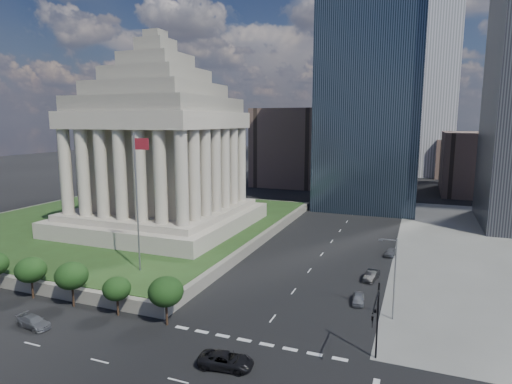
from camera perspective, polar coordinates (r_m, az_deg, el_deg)
The scene contains 16 objects.
ground at distance 128.94m, azimuth 13.90°, elevation -1.36°, with size 500.00×500.00×0.00m, color black.
plaza_terrace at distance 99.67m, azimuth -17.01°, elevation -4.11°, with size 66.00×70.00×1.80m, color #69635A.
plaza_lawn at distance 99.46m, azimuth -17.03°, elevation -3.58°, with size 64.00×68.00×0.10m, color #253D19.
war_memorial at distance 88.97m, azimuth -12.81°, elevation 7.83°, with size 34.00×34.00×39.00m, color #AAA18E, non-canonical shape.
flagpole at distance 63.19m, azimuth -15.50°, elevation -0.40°, with size 2.52×0.24×20.00m.
tree_row at distance 67.97m, azimuth -29.73°, elevation -9.43°, with size 53.00×4.00×6.00m, color black, non-canonical shape.
midrise_glass at distance 121.75m, azimuth 15.11°, elevation 12.16°, with size 26.00×26.00×60.00m, color black.
building_filler_ne at distance 157.25m, azimuth 27.16°, elevation 3.46°, with size 20.00×30.00×20.00m, color brown.
building_filler_nw at distance 162.63m, azimuth 4.92°, elevation 6.04°, with size 24.00×30.00×28.00m, color brown.
traffic_signal_ne at distance 43.64m, azimuth 15.72°, elevation -15.71°, with size 0.30×5.74×8.00m.
street_lamp_north at distance 53.91m, azimuth 17.84°, elevation -10.40°, with size 2.13×0.22×10.00m.
pickup_truck at distance 44.37m, azimuth -4.01°, elevation -21.49°, with size 2.49×5.40×1.50m, color black.
suv_grey at distance 57.55m, azimuth -27.52°, elevation -15.10°, with size 4.57×1.86×1.33m, color #525459.
parked_sedan_near at distance 59.05m, azimuth 13.48°, elevation -13.65°, with size 3.78×1.52×1.29m, color gray.
parked_sedan_mid at distance 67.41m, azimuth 15.13°, elevation -10.70°, with size 1.51×4.32×1.42m, color black.
parked_sedan_far at distance 79.80m, azimuth 17.50°, elevation -7.66°, with size 1.59×3.95×1.35m, color #57595E.
Camera 1 is at (15.63, -25.81, 23.53)m, focal length 30.00 mm.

